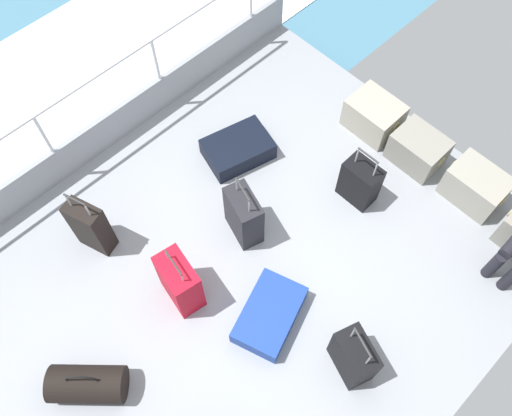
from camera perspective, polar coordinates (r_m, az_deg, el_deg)
name	(u,v)px	position (r m, az deg, el deg)	size (l,w,h in m)	color
ground_plane	(252,268)	(5.38, -0.37, -6.36)	(4.40, 5.20, 0.06)	gray
gunwale_port	(113,126)	(6.14, -14.79, 8.33)	(0.06, 5.20, 0.45)	gray
railing_port	(101,92)	(5.72, -16.06, 11.66)	(0.04, 4.20, 1.02)	silver
sea_wake	(55,89)	(7.47, -20.38, 11.70)	(12.00, 12.00, 0.01)	teal
cargo_crate_0	(374,116)	(6.21, 12.30, 9.49)	(0.60, 0.44, 0.38)	#9E9989
cargo_crate_1	(418,149)	(6.06, 16.70, 5.93)	(0.58, 0.42, 0.37)	gray
cargo_crate_2	(475,186)	(5.98, 22.11, 2.13)	(0.62, 0.41, 0.40)	gray
suitcase_0	(244,215)	(5.25, -1.30, -0.79)	(0.47, 0.35, 0.81)	black
suitcase_1	(238,149)	(5.90, -1.91, 6.24)	(0.65, 0.80, 0.23)	black
suitcase_2	(180,282)	(5.01, -8.02, -7.73)	(0.47, 0.33, 0.77)	#B70C1E
suitcase_3	(270,315)	(5.08, 1.44, -11.16)	(0.67, 0.84, 0.20)	navy
suitcase_4	(91,227)	(5.39, -17.03, -1.91)	(0.39, 0.29, 0.88)	black
suitcase_5	(354,357)	(4.89, 10.24, -15.17)	(0.46, 0.36, 0.73)	black
suitcase_6	(360,182)	(5.59, 10.88, 2.70)	(0.38, 0.25, 0.75)	black
duffel_bag	(87,384)	(5.08, -17.33, -17.28)	(0.68, 0.68, 0.47)	black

